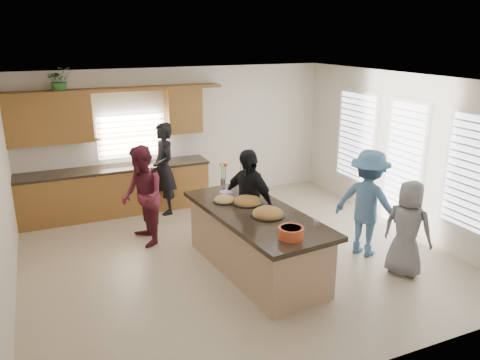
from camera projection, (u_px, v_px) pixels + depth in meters
name	position (u px, v px, depth m)	size (l,w,h in m)	color
floor	(236.00, 256.00, 7.57)	(6.50, 6.50, 0.00)	#C3AF91
room_shell	(236.00, 141.00, 7.00)	(6.52, 6.02, 2.81)	silver
back_cabinetry	(112.00, 169.00, 9.13)	(4.08, 0.66, 2.46)	brown
right_wall_glazing	(406.00, 157.00, 8.29)	(0.06, 4.00, 2.25)	white
island	(255.00, 242.00, 6.99)	(1.41, 2.80, 0.95)	tan
platter_front	(268.00, 214.00, 6.67)	(0.50, 0.50, 0.20)	black
platter_mid	(247.00, 202.00, 7.16)	(0.48, 0.48, 0.19)	black
platter_back	(225.00, 200.00, 7.23)	(0.36, 0.36, 0.15)	black
salad_bowl	(291.00, 232.00, 5.93)	(0.32, 0.32, 0.15)	#DF5328
clear_cup	(316.00, 224.00, 6.28)	(0.09, 0.09, 0.10)	white
plate_stack	(226.00, 193.00, 7.56)	(0.20, 0.20, 0.05)	#C09CE3
flower_vase	(224.00, 174.00, 7.87)	(0.14, 0.14, 0.42)	silver
potted_plant	(59.00, 80.00, 8.39)	(0.43, 0.37, 0.47)	#2E6F2C
woman_left_back	(164.00, 169.00, 9.15)	(0.66, 0.43, 1.81)	black
woman_left_mid	(142.00, 196.00, 7.77)	(0.83, 0.65, 1.71)	maroon
woman_left_front	(248.00, 203.00, 7.40)	(1.03, 0.43, 1.76)	black
woman_right_back	(368.00, 203.00, 7.41)	(1.12, 0.64, 1.74)	#3F658A
woman_right_front	(408.00, 229.00, 6.81)	(0.71, 0.46, 1.45)	slate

